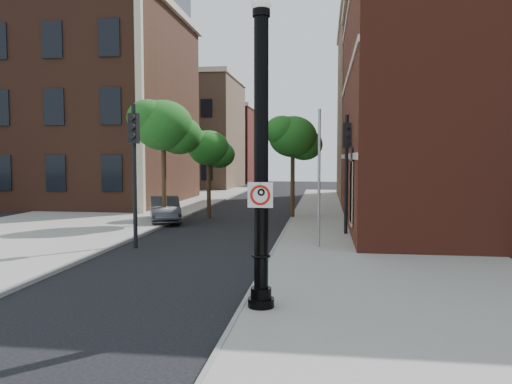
# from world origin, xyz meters

# --- Properties ---
(ground) EXTENTS (120.00, 120.00, 0.00)m
(ground) POSITION_xyz_m (0.00, 0.00, 0.00)
(ground) COLOR black
(ground) RESTS_ON ground
(sidewalk_right) EXTENTS (8.00, 60.00, 0.12)m
(sidewalk_right) POSITION_xyz_m (6.00, 10.00, 0.06)
(sidewalk_right) COLOR gray
(sidewalk_right) RESTS_ON ground
(sidewalk_left) EXTENTS (10.00, 50.00, 0.12)m
(sidewalk_left) POSITION_xyz_m (-9.00, 18.00, 0.06)
(sidewalk_left) COLOR gray
(sidewalk_left) RESTS_ON ground
(curb_edge) EXTENTS (0.10, 60.00, 0.14)m
(curb_edge) POSITION_xyz_m (2.05, 10.00, 0.07)
(curb_edge) COLOR gray
(curb_edge) RESTS_ON ground
(victorian_building) EXTENTS (18.60, 14.60, 17.95)m
(victorian_building) POSITION_xyz_m (-16.00, 23.97, 8.74)
(victorian_building) COLOR #532D1F
(victorian_building) RESTS_ON ground
(bg_building_tan_a) EXTENTS (12.00, 12.00, 12.00)m
(bg_building_tan_a) POSITION_xyz_m (-12.00, 44.00, 6.00)
(bg_building_tan_a) COLOR #8B674C
(bg_building_tan_a) RESTS_ON ground
(bg_building_red) EXTENTS (12.00, 12.00, 10.00)m
(bg_building_red) POSITION_xyz_m (-12.00, 58.00, 5.00)
(bg_building_red) COLOR maroon
(bg_building_red) RESTS_ON ground
(bg_building_tan_b) EXTENTS (22.00, 14.00, 14.00)m
(bg_building_tan_b) POSITION_xyz_m (16.00, 30.00, 7.00)
(bg_building_tan_b) COLOR #8B674C
(bg_building_tan_b) RESTS_ON ground
(lamppost) EXTENTS (0.59, 0.59, 7.02)m
(lamppost) POSITION_xyz_m (2.49, -0.64, 3.24)
(lamppost) COLOR black
(lamppost) RESTS_ON ground
(no_parking_sign) EXTENTS (0.55, 0.06, 0.55)m
(no_parking_sign) POSITION_xyz_m (2.49, -0.82, 2.65)
(no_parking_sign) COLOR white
(no_parking_sign) RESTS_ON ground
(parked_car) EXTENTS (2.87, 4.42, 1.38)m
(parked_car) POSITION_xyz_m (-4.52, 13.90, 0.69)
(parked_car) COLOR #2E2E33
(parked_car) RESTS_ON ground
(traffic_signal_left) EXTENTS (0.36, 0.45, 5.45)m
(traffic_signal_left) POSITION_xyz_m (-3.25, 6.50, 3.67)
(traffic_signal_left) COLOR black
(traffic_signal_left) RESTS_ON ground
(traffic_signal_right) EXTENTS (0.35, 0.44, 5.28)m
(traffic_signal_right) POSITION_xyz_m (4.80, 10.48, 3.56)
(traffic_signal_right) COLOR black
(traffic_signal_right) RESTS_ON ground
(utility_pole) EXTENTS (0.10, 0.10, 5.24)m
(utility_pole) POSITION_xyz_m (3.66, 7.13, 2.62)
(utility_pole) COLOR #999999
(utility_pole) RESTS_ON ground
(street_tree_a) EXTENTS (3.50, 3.17, 6.31)m
(street_tree_a) POSITION_xyz_m (-4.13, 12.80, 4.99)
(street_tree_a) COLOR #382516
(street_tree_a) RESTS_ON ground
(street_tree_b) EXTENTS (2.76, 2.50, 4.98)m
(street_tree_b) POSITION_xyz_m (-2.65, 16.27, 3.93)
(street_tree_b) COLOR #382516
(street_tree_b) RESTS_ON ground
(street_tree_c) EXTENTS (3.19, 2.88, 5.74)m
(street_tree_c) POSITION_xyz_m (2.13, 16.41, 4.54)
(street_tree_c) COLOR #382516
(street_tree_c) RESTS_ON ground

